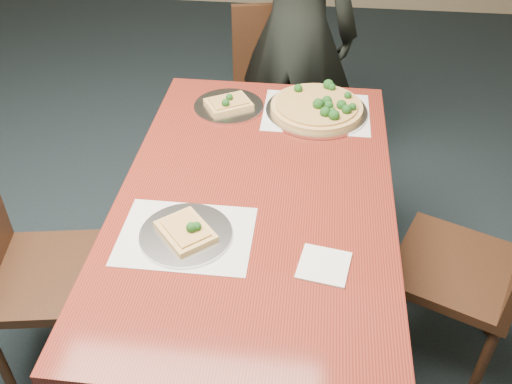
# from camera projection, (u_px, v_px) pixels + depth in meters

# --- Properties ---
(dining_table) EXTENTS (0.90, 1.50, 0.75)m
(dining_table) POSITION_uv_depth(u_px,v_px,m) (256.00, 213.00, 1.94)
(dining_table) COLOR #5B1912
(dining_table) RESTS_ON ground
(chair_far) EXTENTS (0.50, 0.50, 0.91)m
(chair_far) POSITION_uv_depth(u_px,v_px,m) (276.00, 88.00, 2.91)
(chair_far) COLOR black
(chair_far) RESTS_ON ground
(chair_left) EXTENTS (0.48, 0.48, 0.91)m
(chair_left) POSITION_uv_depth(u_px,v_px,m) (22.00, 264.00, 1.95)
(chair_left) COLOR black
(chair_left) RESTS_ON ground
(chair_right) EXTENTS (0.55, 0.55, 0.91)m
(chair_right) POSITION_uv_depth(u_px,v_px,m) (484.00, 264.00, 1.95)
(chair_right) COLOR black
(chair_right) RESTS_ON ground
(diner) EXTENTS (0.67, 0.52, 1.64)m
(diner) POSITION_uv_depth(u_px,v_px,m) (296.00, 31.00, 2.73)
(diner) COLOR black
(diner) RESTS_ON ground
(placemat_main) EXTENTS (0.42, 0.32, 0.00)m
(placemat_main) POSITION_uv_depth(u_px,v_px,m) (316.00, 112.00, 2.27)
(placemat_main) COLOR white
(placemat_main) RESTS_ON dining_table
(placemat_near) EXTENTS (0.40, 0.30, 0.00)m
(placemat_near) POSITION_uv_depth(u_px,v_px,m) (186.00, 236.00, 1.71)
(placemat_near) COLOR white
(placemat_near) RESTS_ON dining_table
(pizza_pan) EXTENTS (0.40, 0.40, 0.08)m
(pizza_pan) POSITION_uv_depth(u_px,v_px,m) (318.00, 107.00, 2.26)
(pizza_pan) COLOR silver
(pizza_pan) RESTS_ON dining_table
(slice_plate_near) EXTENTS (0.28, 0.28, 0.06)m
(slice_plate_near) POSITION_uv_depth(u_px,v_px,m) (186.00, 233.00, 1.71)
(slice_plate_near) COLOR silver
(slice_plate_near) RESTS_ON dining_table
(slice_plate_far) EXTENTS (0.28, 0.28, 0.06)m
(slice_plate_far) POSITION_uv_depth(u_px,v_px,m) (228.00, 105.00, 2.30)
(slice_plate_far) COLOR silver
(slice_plate_far) RESTS_ON dining_table
(napkin) EXTENTS (0.16, 0.16, 0.01)m
(napkin) POSITION_uv_depth(u_px,v_px,m) (324.00, 265.00, 1.62)
(napkin) COLOR white
(napkin) RESTS_ON dining_table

